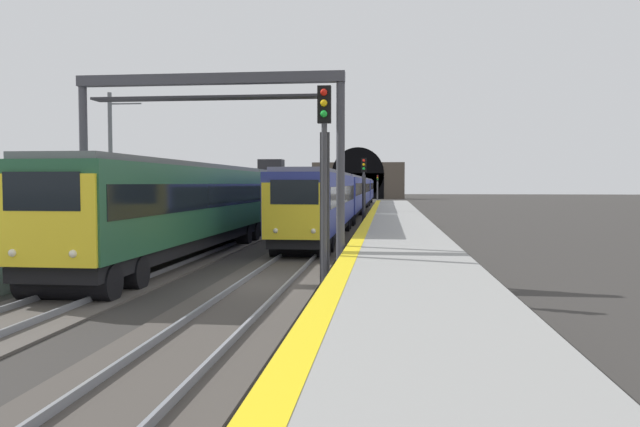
{
  "coord_description": "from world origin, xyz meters",
  "views": [
    {
      "loc": [
        -17.94,
        -3.63,
        3.1
      ],
      "look_at": [
        13.13,
        -0.18,
        1.55
      ],
      "focal_mm": 34.25,
      "sensor_mm": 36.0,
      "label": 1
    }
  ],
  "objects_px": {
    "train_main_approaching": "(351,193)",
    "train_adjacent_platform": "(271,195)",
    "overhead_signal_gantry": "(209,122)",
    "catenary_mast_near": "(111,166)",
    "railway_signal_near": "(324,169)",
    "railway_signal_far": "(378,185)",
    "railway_signal_mid": "(364,184)"
  },
  "relations": [
    {
      "from": "train_main_approaching",
      "to": "train_adjacent_platform",
      "type": "relative_size",
      "value": 1.3
    },
    {
      "from": "train_main_approaching",
      "to": "overhead_signal_gantry",
      "type": "bearing_deg",
      "value": -3.42
    },
    {
      "from": "catenary_mast_near",
      "to": "train_main_approaching",
      "type": "bearing_deg",
      "value": -20.05
    },
    {
      "from": "train_adjacent_platform",
      "to": "railway_signal_near",
      "type": "height_order",
      "value": "railway_signal_near"
    },
    {
      "from": "railway_signal_far",
      "to": "catenary_mast_near",
      "type": "bearing_deg",
      "value": -9.45
    },
    {
      "from": "railway_signal_far",
      "to": "overhead_signal_gantry",
      "type": "distance_m",
      "value": 88.4
    },
    {
      "from": "railway_signal_mid",
      "to": "railway_signal_far",
      "type": "relative_size",
      "value": 1.09
    },
    {
      "from": "railway_signal_near",
      "to": "catenary_mast_near",
      "type": "relative_size",
      "value": 0.74
    },
    {
      "from": "railway_signal_near",
      "to": "railway_signal_far",
      "type": "xyz_separation_m",
      "value": [
        90.97,
        -0.0,
        -0.7
      ]
    },
    {
      "from": "train_main_approaching",
      "to": "overhead_signal_gantry",
      "type": "relative_size",
      "value": 8.29
    },
    {
      "from": "railway_signal_far",
      "to": "catenary_mast_near",
      "type": "height_order",
      "value": "catenary_mast_near"
    },
    {
      "from": "train_main_approaching",
      "to": "railway_signal_near",
      "type": "height_order",
      "value": "railway_signal_near"
    },
    {
      "from": "railway_signal_near",
      "to": "railway_signal_mid",
      "type": "relative_size",
      "value": 1.17
    },
    {
      "from": "railway_signal_near",
      "to": "overhead_signal_gantry",
      "type": "relative_size",
      "value": 0.64
    },
    {
      "from": "train_adjacent_platform",
      "to": "railway_signal_near",
      "type": "xyz_separation_m",
      "value": [
        -25.52,
        -6.5,
        1.27
      ]
    },
    {
      "from": "train_main_approaching",
      "to": "overhead_signal_gantry",
      "type": "xyz_separation_m",
      "value": [
        -41.27,
        2.33,
        3.0
      ]
    },
    {
      "from": "overhead_signal_gantry",
      "to": "catenary_mast_near",
      "type": "relative_size",
      "value": 1.15
    },
    {
      "from": "railway_signal_far",
      "to": "railway_signal_near",
      "type": "bearing_deg",
      "value": 0.0
    },
    {
      "from": "train_adjacent_platform",
      "to": "railway_signal_far",
      "type": "bearing_deg",
      "value": 174.79
    },
    {
      "from": "railway_signal_mid",
      "to": "catenary_mast_near",
      "type": "bearing_deg",
      "value": -40.44
    },
    {
      "from": "railway_signal_far",
      "to": "catenary_mast_near",
      "type": "relative_size",
      "value": 0.58
    },
    {
      "from": "train_adjacent_platform",
      "to": "railway_signal_far",
      "type": "height_order",
      "value": "train_adjacent_platform"
    },
    {
      "from": "overhead_signal_gantry",
      "to": "railway_signal_mid",
      "type": "bearing_deg",
      "value": -9.05
    },
    {
      "from": "train_main_approaching",
      "to": "railway_signal_mid",
      "type": "relative_size",
      "value": 15.11
    },
    {
      "from": "railway_signal_mid",
      "to": "train_main_approaching",
      "type": "bearing_deg",
      "value": -173.06
    },
    {
      "from": "railway_signal_near",
      "to": "railway_signal_far",
      "type": "bearing_deg",
      "value": -180.0
    },
    {
      "from": "train_adjacent_platform",
      "to": "overhead_signal_gantry",
      "type": "distance_m",
      "value": 23.13
    },
    {
      "from": "railway_signal_far",
      "to": "catenary_mast_near",
      "type": "xyz_separation_m",
      "value": [
        -77.16,
        12.85,
        1.24
      ]
    },
    {
      "from": "train_main_approaching",
      "to": "train_adjacent_platform",
      "type": "xyz_separation_m",
      "value": [
        -18.45,
        4.66,
        0.08
      ]
    },
    {
      "from": "train_adjacent_platform",
      "to": "overhead_signal_gantry",
      "type": "bearing_deg",
      "value": 6.29
    },
    {
      "from": "catenary_mast_near",
      "to": "railway_signal_near",
      "type": "bearing_deg",
      "value": -137.05
    },
    {
      "from": "overhead_signal_gantry",
      "to": "railway_signal_near",
      "type": "bearing_deg",
      "value": -122.9
    }
  ]
}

